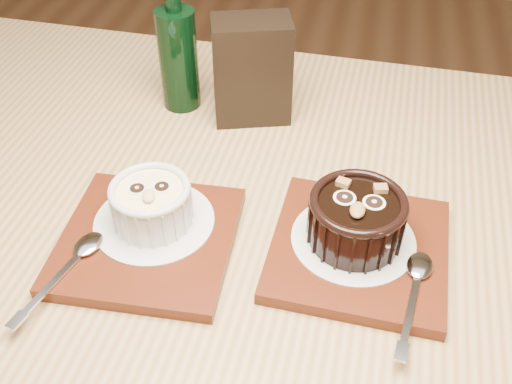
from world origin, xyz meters
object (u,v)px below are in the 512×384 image
tray_left (148,240)px  tray_right (359,250)px  table (234,277)px  green_bottle (178,55)px  ramekin_white (151,202)px  condiment_stand (252,71)px  ramekin_dark (357,217)px

tray_left → tray_right: (0.22, 0.03, 0.00)m
table → green_bottle: green_bottle is taller
tray_right → ramekin_white: bearing=-177.6°
tray_left → table: bearing=31.7°
ramekin_white → condiment_stand: 0.25m
condiment_stand → table: bearing=-84.4°
tray_right → table: bearing=172.2°
condiment_stand → green_bottle: (-0.10, 0.01, 0.01)m
tray_left → ramekin_dark: bearing=9.7°
ramekin_white → tray_right: (0.22, 0.01, -0.04)m
ramekin_dark → condiment_stand: bearing=127.0°
tray_left → condiment_stand: 0.28m
ramekin_dark → condiment_stand: 0.27m
tray_right → ramekin_dark: bearing=139.8°
tray_right → green_bottle: (-0.26, 0.24, 0.07)m
table → ramekin_dark: 0.19m
tray_left → green_bottle: green_bottle is taller
ramekin_white → condiment_stand: condiment_stand is taller
ramekin_white → table: bearing=2.4°
ramekin_white → ramekin_dark: (0.21, 0.02, 0.00)m
ramekin_white → ramekin_dark: size_ratio=0.86×
green_bottle → table: bearing=-60.9°
table → tray_right: size_ratio=6.83×
ramekin_white → condiment_stand: (0.06, 0.24, 0.03)m
ramekin_white → ramekin_dark: ramekin_dark is taller
tray_right → tray_left: bearing=-172.1°
table → tray_left: size_ratio=6.83×
table → ramekin_dark: ramekin_dark is taller
ramekin_dark → ramekin_white: bearing=-173.4°
condiment_stand → ramekin_white: bearing=-103.7°
condiment_stand → green_bottle: bearing=174.6°
tray_left → tray_right: size_ratio=1.00×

